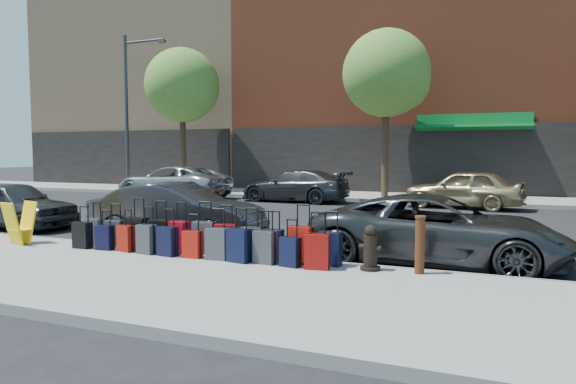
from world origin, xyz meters
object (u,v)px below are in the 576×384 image
at_px(tree_center, 390,76).
at_px(car_near_1, 178,212).
at_px(tree_left, 185,87).
at_px(streetlight, 129,103).
at_px(car_far_0, 173,182).
at_px(car_near_0, 11,204).
at_px(bollard, 420,244).
at_px(display_rack, 20,223).
at_px(car_far_1, 295,186).
at_px(car_far_2, 463,189).
at_px(fire_hydrant, 370,249).
at_px(car_near_2, 438,230).
at_px(suitcase_front_5, 204,238).

relative_size(tree_center, car_near_1, 1.77).
relative_size(tree_left, streetlight, 0.91).
relative_size(tree_center, car_far_0, 1.37).
relative_size(tree_center, car_near_0, 1.88).
height_order(tree_left, car_near_0, tree_left).
relative_size(bollard, display_rack, 1.04).
xyz_separation_m(tree_center, car_near_0, (-7.84, -12.49, -4.75)).
bearing_deg(car_far_1, tree_left, -105.80).
xyz_separation_m(bollard, car_near_0, (-11.23, 1.83, 0.03)).
bearing_deg(car_far_2, fire_hydrant, 4.28).
xyz_separation_m(bollard, car_near_1, (-5.83, 1.87, 0.05)).
bearing_deg(car_near_2, streetlight, 55.62).
bearing_deg(tree_left, tree_center, 0.00).
relative_size(car_near_1, car_far_1, 0.88).
distance_m(tree_center, car_far_2, 6.22).
distance_m(suitcase_front_5, bollard, 4.00).
height_order(bollard, car_far_2, car_far_2).
bearing_deg(tree_left, suitcase_front_5, -55.24).
height_order(car_near_1, car_far_1, car_near_1).
height_order(display_rack, car_near_2, car_near_2).
height_order(tree_left, car_near_2, tree_left).
distance_m(streetlight, car_near_1, 16.58).
height_order(car_near_0, car_near_1, car_near_1).
bearing_deg(display_rack, fire_hydrant, 16.97).
relative_size(car_near_0, car_far_0, 0.73).
bearing_deg(car_far_0, fire_hydrant, 48.75).
xyz_separation_m(streetlight, bollard, (16.83, -13.61, -4.04)).
distance_m(suitcase_front_5, car_near_0, 7.46).
xyz_separation_m(display_rack, car_far_0, (-4.45, 11.84, 0.15)).
bearing_deg(tree_center, streetlight, -177.02).
relative_size(suitcase_front_5, car_far_1, 0.21).
bearing_deg(tree_center, car_far_2, -36.46).
height_order(streetlight, car_near_2, streetlight).
xyz_separation_m(fire_hydrant, car_far_0, (-11.81, 11.39, 0.25)).
relative_size(suitcase_front_5, display_rack, 1.13).
height_order(car_near_1, car_far_2, car_far_2).
distance_m(tree_left, car_near_2, 19.56).
bearing_deg(car_near_0, streetlight, 25.26).
bearing_deg(car_near_1, suitcase_front_5, -139.01).
xyz_separation_m(fire_hydrant, car_far_2, (0.68, 11.93, 0.24)).
relative_size(tree_center, car_far_2, 1.70).
bearing_deg(car_near_1, car_far_2, -34.03).
distance_m(tree_center, car_near_1, 13.53).
xyz_separation_m(tree_left, fire_hydrant, (13.11, -14.36, -4.92)).
bearing_deg(car_far_0, car_near_2, 55.05).
height_order(bollard, car_far_1, car_far_1).
xyz_separation_m(tree_center, car_near_2, (3.51, -12.78, -4.77)).
distance_m(bollard, car_near_1, 6.12).
xyz_separation_m(display_rack, car_near_0, (-3.09, 2.32, 0.07)).
distance_m(fire_hydrant, car_far_1, 13.37).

